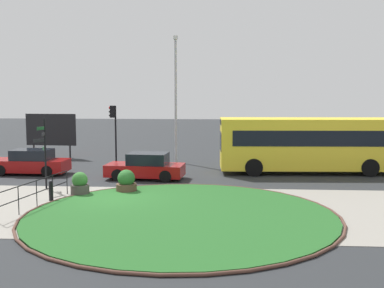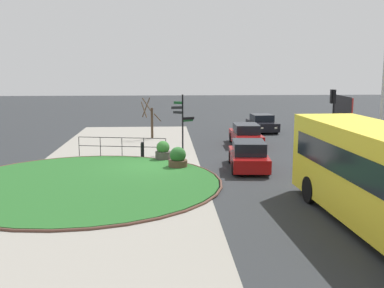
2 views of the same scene
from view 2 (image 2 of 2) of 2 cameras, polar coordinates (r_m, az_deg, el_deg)
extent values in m
plane|color=#282B2D|center=(23.48, -5.01, -2.91)|extent=(120.00, 120.00, 0.00)
cube|color=gray|center=(23.60, -9.29, -2.91)|extent=(32.00, 8.48, 0.02)
cylinder|color=#235B23|center=(20.62, -13.20, -4.74)|extent=(11.76, 11.76, 0.10)
torus|color=brown|center=(20.62, -13.20, -4.73)|extent=(12.07, 12.07, 0.11)
cylinder|color=black|center=(26.87, -1.17, 2.37)|extent=(0.09, 0.09, 3.39)
sphere|color=black|center=(26.71, -1.18, 6.09)|extent=(0.10, 0.10, 0.10)
cube|color=#195128|center=(26.82, -1.78, 5.16)|extent=(0.18, 0.48, 0.15)
cube|color=black|center=(26.69, -1.93, 4.54)|extent=(0.13, 0.62, 0.15)
cube|color=black|center=(26.96, -1.80, 3.96)|extent=(0.36, 0.52, 0.15)
cube|color=black|center=(26.97, -0.41, 3.21)|extent=(0.27, 0.66, 0.15)
cube|color=#195128|center=(27.04, -0.48, 2.98)|extent=(0.36, 0.60, 0.15)
cylinder|color=black|center=(26.00, -6.20, -0.83)|extent=(0.19, 0.19, 0.78)
sphere|color=black|center=(25.93, -6.21, 0.08)|extent=(0.18, 0.18, 0.18)
cube|color=black|center=(26.14, -8.74, 0.78)|extent=(0.91, 4.97, 0.03)
cube|color=black|center=(26.22, -8.71, -0.31)|extent=(0.91, 4.97, 0.03)
cylinder|color=black|center=(25.68, -3.27, -0.54)|extent=(0.04, 0.04, 1.11)
cylinder|color=black|center=(25.92, -6.02, -0.48)|extent=(0.04, 0.04, 1.11)
cylinder|color=black|center=(26.23, -8.71, -0.43)|extent=(0.04, 0.04, 1.11)
cylinder|color=black|center=(26.59, -11.33, -0.37)|extent=(0.04, 0.04, 1.11)
cylinder|color=black|center=(27.01, -13.87, -0.31)|extent=(0.04, 0.04, 1.11)
cube|color=black|center=(14.55, 18.73, -2.54)|extent=(8.86, 0.43, 0.88)
cube|color=black|center=(19.64, 15.86, -0.14)|extent=(0.11, 2.00, 1.10)
cube|color=black|center=(19.49, 16.01, 3.01)|extent=(0.08, 1.34, 0.28)
cylinder|color=black|center=(17.86, 14.48, -5.52)|extent=(1.01, 0.35, 1.00)
cylinder|color=black|center=(18.75, 20.93, -5.14)|extent=(1.01, 0.35, 1.00)
cube|color=black|center=(36.76, 8.72, 2.33)|extent=(4.01, 1.97, 0.65)
cube|color=black|center=(36.85, 8.68, 3.27)|extent=(1.90, 1.65, 0.52)
cube|color=#EAEACC|center=(35.03, 10.39, 1.98)|extent=(0.03, 0.20, 0.12)
cube|color=#EAEACC|center=(34.74, 8.72, 1.97)|extent=(0.03, 0.20, 0.12)
cylinder|color=black|center=(35.85, 10.45, 1.81)|extent=(0.65, 0.25, 0.64)
cylinder|color=black|center=(35.42, 7.97, 1.79)|extent=(0.65, 0.25, 0.64)
cylinder|color=black|center=(38.16, 9.40, 2.30)|extent=(0.65, 0.25, 0.64)
cylinder|color=black|center=(37.76, 7.06, 2.28)|extent=(0.65, 0.25, 0.64)
cube|color=maroon|center=(23.16, 7.02, -1.86)|extent=(4.30, 2.09, 0.64)
cube|color=black|center=(22.89, 7.09, -0.41)|extent=(2.20, 1.70, 0.61)
cube|color=#EAEACC|center=(25.16, 5.39, -0.84)|extent=(0.04, 0.20, 0.12)
cube|color=#EAEACC|center=(25.26, 7.75, -0.85)|extent=(0.04, 0.20, 0.12)
cylinder|color=black|center=(24.40, 4.87, -1.66)|extent=(0.66, 0.27, 0.64)
cylinder|color=black|center=(24.54, 8.57, -1.67)|extent=(0.66, 0.27, 0.64)
cylinder|color=black|center=(21.88, 5.26, -2.98)|extent=(0.66, 0.27, 0.64)
cylinder|color=black|center=(22.04, 9.37, -2.97)|extent=(0.66, 0.27, 0.64)
cube|color=maroon|center=(30.00, 6.69, 0.79)|extent=(4.39, 1.82, 0.67)
cube|color=black|center=(29.74, 6.77, 1.93)|extent=(2.17, 1.56, 0.58)
cube|color=#EAEACC|center=(32.06, 5.21, 1.44)|extent=(0.02, 0.20, 0.12)
cube|color=#EAEACC|center=(32.21, 7.03, 1.44)|extent=(0.02, 0.20, 0.12)
cylinder|color=black|center=(31.24, 4.92, 0.81)|extent=(0.65, 0.24, 0.64)
cylinder|color=black|center=(31.47, 7.72, 0.82)|extent=(0.65, 0.24, 0.64)
cylinder|color=black|center=(28.61, 5.55, -0.01)|extent=(0.65, 0.24, 0.64)
cylinder|color=black|center=(28.85, 8.61, 0.01)|extent=(0.65, 0.24, 0.64)
cylinder|color=black|center=(27.01, 17.10, 2.44)|extent=(0.11, 0.11, 3.81)
cube|color=black|center=(27.07, 17.12, 5.67)|extent=(0.27, 0.27, 0.78)
sphere|color=red|center=(27.20, 17.05, 6.21)|extent=(0.16, 0.16, 0.16)
sphere|color=black|center=(27.22, 17.03, 5.69)|extent=(0.16, 0.16, 0.16)
sphere|color=black|center=(27.23, 17.00, 5.18)|extent=(0.16, 0.16, 0.16)
cylinder|color=#B7B7BC|center=(23.68, 22.71, 6.39)|extent=(0.16, 0.16, 8.09)
cylinder|color=black|center=(34.21, 17.45, 2.32)|extent=(0.12, 0.12, 2.01)
cylinder|color=black|center=(31.65, 18.90, 1.69)|extent=(0.12, 0.12, 2.01)
cube|color=red|center=(32.82, 18.24, 3.76)|extent=(3.61, 0.33, 2.15)
cube|color=black|center=(32.80, 18.12, 3.76)|extent=(3.71, 0.25, 2.25)
cylinder|color=#47423D|center=(25.09, -3.62, -1.50)|extent=(0.84, 0.84, 0.49)
sphere|color=#33702D|center=(25.01, -3.63, -0.43)|extent=(0.72, 0.72, 0.72)
cylinder|color=brown|center=(23.16, -1.76, -2.52)|extent=(0.96, 0.96, 0.42)
sphere|color=#286028|center=(23.06, -1.77, -1.37)|extent=(0.82, 0.82, 0.82)
cylinder|color=#423323|center=(32.72, -4.99, 2.58)|extent=(0.17, 0.17, 2.20)
cylinder|color=#423323|center=(32.86, -5.73, 4.57)|extent=(0.92, 0.58, 1.31)
cylinder|color=#423323|center=(32.46, -4.31, 3.31)|extent=(0.86, 0.50, 0.63)
cylinder|color=#423323|center=(32.44, -6.00, 4.29)|extent=(1.17, 0.48, 1.03)
cylinder|color=#423323|center=(32.31, -5.67, 4.93)|extent=(0.79, 0.67, 0.87)
camera|label=1|loc=(27.95, -53.35, 5.15)|focal=44.95mm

